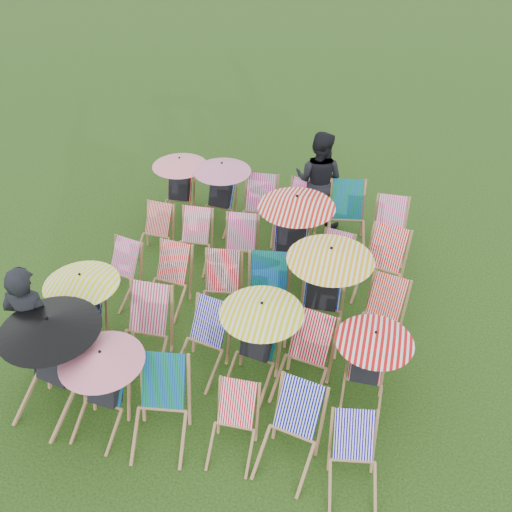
% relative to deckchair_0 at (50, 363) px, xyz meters
% --- Properties ---
extents(ground, '(100.00, 100.00, 0.00)m').
position_rel_deckchair_0_xyz_m(ground, '(1.88, 2.14, -0.76)').
color(ground, black).
rests_on(ground, ground).
extents(deckchair_0, '(1.22, 1.30, 1.45)m').
position_rel_deckchair_0_xyz_m(deckchair_0, '(0.00, 0.00, 0.00)').
color(deckchair_0, '#9E6F49').
rests_on(deckchair_0, ground).
extents(deckchair_1, '(1.01, 1.06, 1.19)m').
position_rel_deckchair_0_xyz_m(deckchair_1, '(0.72, -0.11, -0.13)').
color(deckchair_1, '#9E6F49').
rests_on(deckchair_1, ground).
extents(deckchair_2, '(0.80, 1.01, 1.00)m').
position_rel_deckchair_0_xyz_m(deckchair_2, '(1.47, -0.12, -0.27)').
color(deckchair_2, '#9E6F49').
rests_on(deckchair_2, ground).
extents(deckchair_3, '(0.56, 0.77, 0.82)m').
position_rel_deckchair_0_xyz_m(deckchair_3, '(2.35, -0.07, -0.35)').
color(deckchair_3, '#9E6F49').
rests_on(deckchair_3, ground).
extents(deckchair_4, '(0.78, 0.97, 0.95)m').
position_rel_deckchair_0_xyz_m(deckchair_4, '(3.03, -0.05, -0.29)').
color(deckchair_4, '#9E6F49').
rests_on(deckchair_4, ground).
extents(deckchair_5, '(0.70, 0.87, 0.85)m').
position_rel_deckchair_0_xyz_m(deckchair_5, '(3.78, -0.19, -0.34)').
color(deckchair_5, '#9E6F49').
rests_on(deckchair_5, ground).
extents(deckchair_6, '(1.03, 1.08, 1.22)m').
position_rel_deckchair_0_xyz_m(deckchair_6, '(-0.18, 1.07, -0.12)').
color(deckchair_6, '#9E6F49').
rests_on(deckchair_6, ground).
extents(deckchair_7, '(0.70, 0.96, 1.02)m').
position_rel_deckchair_0_xyz_m(deckchair_7, '(0.76, 1.02, -0.25)').
color(deckchair_7, '#9E6F49').
rests_on(deckchair_7, ground).
extents(deckchair_8, '(0.76, 0.95, 0.92)m').
position_rel_deckchair_0_xyz_m(deckchair_8, '(1.58, 1.07, -0.30)').
color(deckchair_8, '#9E6F49').
rests_on(deckchair_8, ground).
extents(deckchair_9, '(1.08, 1.15, 1.28)m').
position_rel_deckchair_0_xyz_m(deckchair_9, '(2.33, 1.07, -0.09)').
color(deckchair_9, '#9E6F49').
rests_on(deckchair_9, ground).
extents(deckchair_10, '(0.80, 1.00, 0.98)m').
position_rel_deckchair_0_xyz_m(deckchair_10, '(2.98, 1.08, -0.27)').
color(deckchair_10, '#9E6F49').
rests_on(deckchair_10, ground).
extents(deckchair_11, '(0.97, 1.01, 1.15)m').
position_rel_deckchair_0_xyz_m(deckchair_11, '(3.78, 1.05, -0.16)').
color(deckchair_11, '#9E6F49').
rests_on(deckchair_11, ground).
extents(deckchair_12, '(0.71, 0.88, 0.86)m').
position_rel_deckchair_0_xyz_m(deckchair_12, '(-0.19, 2.18, -0.34)').
color(deckchair_12, '#9E6F49').
rests_on(deckchair_12, ground).
extents(deckchair_13, '(0.67, 0.88, 0.91)m').
position_rel_deckchair_0_xyz_m(deckchair_13, '(0.64, 2.21, -0.31)').
color(deckchair_13, '#9E6F49').
rests_on(deckchair_13, ground).
extents(deckchair_14, '(0.74, 0.94, 0.93)m').
position_rel_deckchair_0_xyz_m(deckchair_14, '(1.51, 2.17, -0.30)').
color(deckchair_14, '#9E6F49').
rests_on(deckchair_14, ground).
extents(deckchair_15, '(0.81, 1.03, 1.03)m').
position_rel_deckchair_0_xyz_m(deckchair_15, '(2.23, 2.12, -0.25)').
color(deckchair_15, '#9E6F49').
rests_on(deckchair_15, ground).
extents(deckchair_16, '(1.22, 1.27, 1.44)m').
position_rel_deckchair_0_xyz_m(deckchair_16, '(3.03, 2.19, -0.00)').
color(deckchair_16, '#9E6F49').
rests_on(deckchair_16, ground).
extents(deckchair_17, '(0.76, 0.94, 0.91)m').
position_rel_deckchair_0_xyz_m(deckchair_17, '(3.87, 2.21, -0.31)').
color(deckchair_17, '#9E6F49').
rests_on(deckchair_17, ground).
extents(deckchair_18, '(0.59, 0.79, 0.83)m').
position_rel_deckchair_0_xyz_m(deckchair_18, '(-0.08, 3.37, -0.35)').
color(deckchair_18, '#9E6F49').
rests_on(deckchair_18, ground).
extents(deckchair_19, '(0.63, 0.84, 0.88)m').
position_rel_deckchair_0_xyz_m(deckchair_19, '(0.66, 3.30, -0.32)').
color(deckchair_19, '#9E6F49').
rests_on(deckchair_19, ground).
extents(deckchair_20, '(0.70, 0.90, 0.91)m').
position_rel_deckchair_0_xyz_m(deckchair_20, '(1.49, 3.25, -0.31)').
color(deckchair_20, '#9E6F49').
rests_on(deckchair_20, ground).
extents(deckchair_21, '(1.22, 1.31, 1.45)m').
position_rel_deckchair_0_xyz_m(deckchair_21, '(2.32, 3.39, 0.00)').
color(deckchair_21, '#9E6F49').
rests_on(deckchair_21, ground).
extents(deckchair_22, '(0.69, 0.86, 0.85)m').
position_rel_deckchair_0_xyz_m(deckchair_22, '(3.01, 3.26, -0.34)').
color(deckchair_22, '#9E6F49').
rests_on(deckchair_22, ground).
extents(deckchair_23, '(0.83, 1.03, 1.01)m').
position_rel_deckchair_0_xyz_m(deckchair_23, '(3.79, 3.29, -0.26)').
color(deckchair_23, '#9E6F49').
rests_on(deckchair_23, ground).
extents(deckchair_24, '(1.02, 1.07, 1.20)m').
position_rel_deckchair_0_xyz_m(deckchair_24, '(-0.08, 4.59, -0.13)').
color(deckchair_24, '#9E6F49').
rests_on(deckchair_24, ground).
extents(deckchair_25, '(1.04, 1.10, 1.24)m').
position_rel_deckchair_0_xyz_m(deckchair_25, '(0.73, 4.54, -0.11)').
color(deckchair_25, '#9E6F49').
rests_on(deckchair_25, ground).
extents(deckchair_26, '(0.75, 0.98, 1.00)m').
position_rel_deckchair_0_xyz_m(deckchair_26, '(1.51, 4.43, -0.26)').
color(deckchair_26, '#9E6F49').
rests_on(deckchair_26, ground).
extents(deckchair_27, '(0.77, 0.98, 0.97)m').
position_rel_deckchair_0_xyz_m(deckchair_27, '(2.22, 4.50, -0.28)').
color(deckchair_27, '#9E6F49').
rests_on(deckchair_27, ground).
extents(deckchair_28, '(0.84, 1.05, 1.03)m').
position_rel_deckchair_0_xyz_m(deckchair_28, '(3.09, 4.55, -0.25)').
color(deckchair_28, '#9E6F49').
rests_on(deckchair_28, ground).
extents(deckchair_29, '(0.63, 0.87, 0.92)m').
position_rel_deckchair_0_xyz_m(deckchair_29, '(3.84, 4.43, -0.30)').
color(deckchair_29, '#9E6F49').
rests_on(deckchair_29, ground).
extents(person_left, '(0.73, 0.52, 1.87)m').
position_rel_deckchair_0_xyz_m(person_left, '(-0.42, 0.39, 0.17)').
color(person_left, black).
rests_on(person_left, ground).
extents(person_rear, '(1.01, 0.85, 1.86)m').
position_rel_deckchair_0_xyz_m(person_rear, '(2.47, 5.01, 0.16)').
color(person_rear, black).
rests_on(person_rear, ground).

